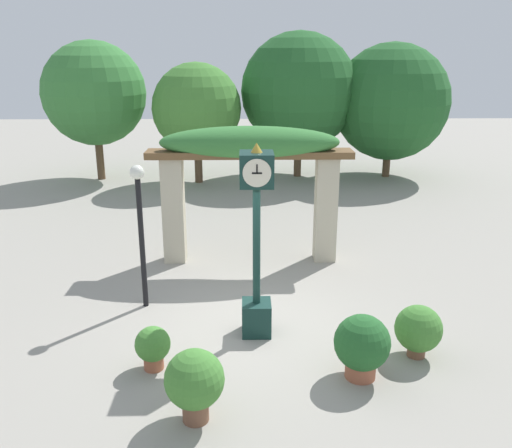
% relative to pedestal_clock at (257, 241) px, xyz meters
% --- Properties ---
extents(ground_plane, '(60.00, 60.00, 0.00)m').
position_rel_pedestal_clock_xyz_m(ground_plane, '(-0.08, 0.29, -1.67)').
color(ground_plane, gray).
extents(pedestal_clock, '(0.53, 0.58, 3.27)m').
position_rel_pedestal_clock_xyz_m(pedestal_clock, '(0.00, 0.00, 0.00)').
color(pedestal_clock, '#14332D').
rests_on(pedestal_clock, ground).
extents(pergola, '(4.50, 1.08, 3.07)m').
position_rel_pedestal_clock_xyz_m(pergola, '(-0.08, 3.41, 0.66)').
color(pergola, '#BCB299').
rests_on(pergola, ground).
extents(potted_plant_near_left, '(0.78, 0.78, 1.01)m').
position_rel_pedestal_clock_xyz_m(potted_plant_near_left, '(-0.84, -2.28, -1.09)').
color(potted_plant_near_left, brown).
rests_on(potted_plant_near_left, ground).
extents(potted_plant_near_right, '(0.83, 0.83, 0.99)m').
position_rel_pedestal_clock_xyz_m(potted_plant_near_right, '(1.51, -1.34, -1.13)').
color(potted_plant_near_right, '#9E563D').
rests_on(potted_plant_near_right, ground).
extents(potted_plant_far_left, '(0.54, 0.54, 0.69)m').
position_rel_pedestal_clock_xyz_m(potted_plant_far_left, '(-1.58, -1.06, -1.28)').
color(potted_plant_far_left, '#9E563D').
rests_on(potted_plant_far_left, ground).
extents(potted_plant_far_right, '(0.74, 0.74, 0.85)m').
position_rel_pedestal_clock_xyz_m(potted_plant_far_right, '(2.51, -0.78, -1.20)').
color(potted_plant_far_right, brown).
rests_on(potted_plant_far_right, ground).
extents(lamp_post, '(0.26, 0.26, 2.71)m').
position_rel_pedestal_clock_xyz_m(lamp_post, '(-2.08, 1.08, 0.11)').
color(lamp_post, black).
rests_on(lamp_post, ground).
extents(tree_line, '(14.76, 4.67, 5.31)m').
position_rel_pedestal_clock_xyz_m(tree_line, '(0.83, 11.86, 1.31)').
color(tree_line, brown).
rests_on(tree_line, ground).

